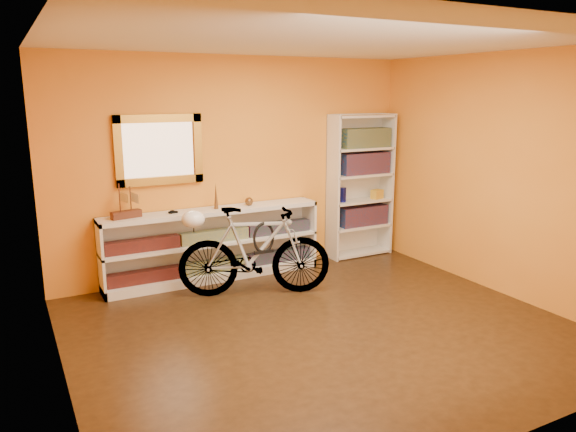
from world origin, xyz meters
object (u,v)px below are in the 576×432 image
console_unit (214,244)px  helmet (193,219)px  bookcase (360,186)px  bicycle (255,251)px

console_unit → helmet: size_ratio=10.52×
console_unit → bookcase: 2.16m
console_unit → bookcase: (2.09, 0.03, 0.52)m
console_unit → bookcase: bookcase is taller
console_unit → bookcase: bearing=0.7°
console_unit → helmet: bearing=-129.7°
bicycle → helmet: (-0.60, 0.23, 0.38)m
console_unit → helmet: 0.76m
bookcase → bicycle: size_ratio=1.13×
bicycle → helmet: bicycle is taller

